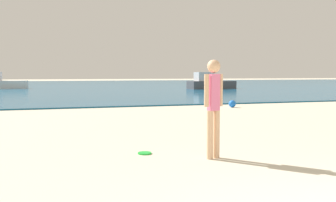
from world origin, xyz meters
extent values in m
cube|color=#14567F|center=(0.00, 43.67, 0.03)|extent=(160.00, 60.00, 0.06)
cylinder|color=#DDAD84|center=(-0.25, 3.75, 0.40)|extent=(0.11, 0.11, 0.79)
cylinder|color=#DDAD84|center=(-0.11, 3.79, 0.40)|extent=(0.11, 0.11, 0.79)
cube|color=pink|center=(-0.18, 3.77, 1.09)|extent=(0.21, 0.16, 0.59)
sphere|color=#DDAD84|center=(-0.18, 3.77, 1.51)|extent=(0.21, 0.21, 0.21)
cylinder|color=#DDAD84|center=(-0.32, 3.73, 1.12)|extent=(0.08, 0.08, 0.53)
cylinder|color=#DDAD84|center=(-0.04, 3.81, 1.12)|extent=(0.08, 0.08, 0.53)
cylinder|color=green|center=(-1.16, 4.46, 0.01)|extent=(0.24, 0.24, 0.03)
cube|color=#4C4C51|center=(11.44, 29.23, 0.41)|extent=(4.49, 1.88, 0.70)
cube|color=silver|center=(10.66, 29.14, 1.15)|extent=(1.67, 1.15, 0.78)
cube|color=white|center=(-6.55, 35.59, 0.42)|extent=(4.66, 2.20, 0.72)
sphere|color=blue|center=(4.60, 12.23, 0.15)|extent=(0.30, 0.30, 0.30)
camera|label=1|loc=(-2.79, -1.85, 1.38)|focal=40.65mm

